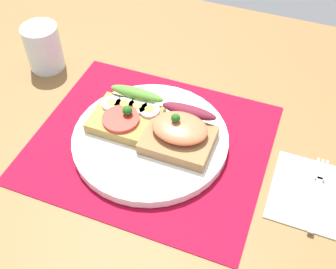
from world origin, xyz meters
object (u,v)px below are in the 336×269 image
sandwich_egg_tomato (127,114)px  napkin (318,195)px  drinking_glass (44,47)px  sandwich_salmon (180,132)px  fork (318,191)px  plate (150,139)px

sandwich_egg_tomato → napkin: (31.14, -2.59, -2.88)cm
napkin → drinking_glass: size_ratio=1.53×
sandwich_salmon → drinking_glass: (-30.81, 10.39, 0.59)cm
sandwich_egg_tomato → fork: (30.99, -2.25, -2.42)cm
plate → sandwich_salmon: bearing=10.5°
plate → fork: size_ratio=1.86×
sandwich_egg_tomato → fork: size_ratio=0.80×
sandwich_egg_tomato → sandwich_salmon: bearing=-6.1°
sandwich_salmon → fork: bearing=-3.3°
napkin → drinking_glass: 54.04cm
sandwich_egg_tomato → sandwich_salmon: (9.41, -1.00, 0.55)cm
sandwich_egg_tomato → plate: bearing=-21.5°
plate → drinking_glass: drinking_glass is taller
plate → sandwich_salmon: 5.46cm
sandwich_salmon → napkin: size_ratio=0.81×
fork → sandwich_salmon: bearing=176.7°
sandwich_egg_tomato → drinking_glass: drinking_glass is taller
plate → napkin: bearing=-1.6°
drinking_glass → sandwich_salmon: bearing=-18.6°
sandwich_egg_tomato → drinking_glass: bearing=156.3°
plate → sandwich_egg_tomato: size_ratio=2.32×
sandwich_egg_tomato → drinking_glass: size_ratio=1.24×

